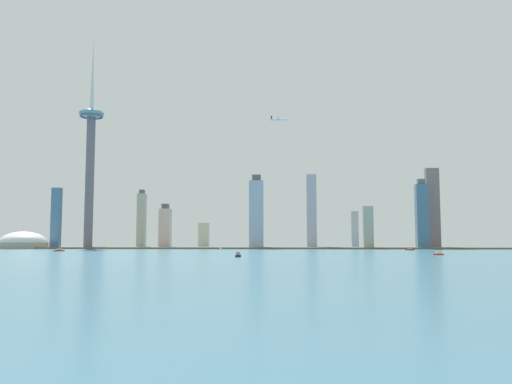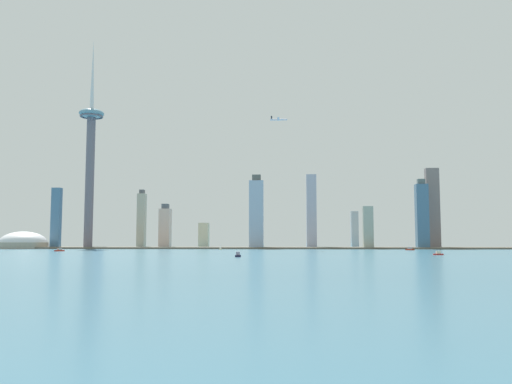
{
  "view_description": "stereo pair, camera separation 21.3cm",
  "coord_description": "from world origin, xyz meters",
  "views": [
    {
      "loc": [
        48.0,
        -389.22,
        15.0
      ],
      "look_at": [
        0.61,
        492.45,
        95.03
      ],
      "focal_mm": 37.24,
      "sensor_mm": 36.0,
      "label": 1
    },
    {
      "loc": [
        48.22,
        -389.21,
        15.0
      ],
      "look_at": [
        0.61,
        492.45,
        95.03
      ],
      "focal_mm": 37.24,
      "sensor_mm": 36.0,
      "label": 2
    }
  ],
  "objects": [
    {
      "name": "skyscraper_2",
      "position": [
        176.45,
        595.02,
        33.77
      ],
      "size": [
        12.95,
        16.04,
        67.53
      ],
      "color": "#A2B2BD",
      "rests_on": "ground"
    },
    {
      "name": "boat_3",
      "position": [
        233.2,
        410.47,
        1.62
      ],
      "size": [
        11.26,
        15.13,
        10.82
      ],
      "rotation": [
        0.0,
        0.0,
        2.05
      ],
      "color": "#AE2E1A",
      "rests_on": "ground"
    },
    {
      "name": "skyscraper_1",
      "position": [
        -0.48,
        527.86,
        60.75
      ],
      "size": [
        24.45,
        25.05,
        128.0
      ],
      "color": "#95ABC9",
      "rests_on": "ground"
    },
    {
      "name": "skyscraper_7",
      "position": [
        -171.56,
        577.22,
        37.87
      ],
      "size": [
        19.79,
        22.62,
        81.36
      ],
      "color": "beige",
      "rests_on": "ground"
    },
    {
      "name": "stadium_dome",
      "position": [
        -405.59,
        512.42,
        9.58
      ],
      "size": [
        82.39,
        82.39,
        37.51
      ],
      "color": "#9F9482",
      "rests_on": "ground"
    },
    {
      "name": "observation_tower",
      "position": [
        -299.18,
        533.8,
        179.77
      ],
      "size": [
        44.45,
        44.45,
        379.4
      ],
      "color": "slate",
      "rests_on": "ground"
    },
    {
      "name": "boat_1",
      "position": [
        -252.93,
        308.73,
        1.54
      ],
      "size": [
        8.79,
        15.4,
        9.39
      ],
      "rotation": [
        0.0,
        0.0,
        4.42
      ],
      "color": "red",
      "rests_on": "ground"
    },
    {
      "name": "skyscraper_4",
      "position": [
        -366.24,
        552.57,
        54.9
      ],
      "size": [
        16.11,
        12.18,
        109.79
      ],
      "color": "#416B90",
      "rests_on": "ground"
    },
    {
      "name": "skyscraper_8",
      "position": [
        96.81,
        578.21,
        66.8
      ],
      "size": [
        17.86,
        24.07,
        133.59
      ],
      "color": "#A1A8C2",
      "rests_on": "ground"
    },
    {
      "name": "skyscraper_3",
      "position": [
        302.81,
        536.56,
        69.37
      ],
      "size": [
        22.16,
        13.02,
        138.74
      ],
      "color": "slate",
      "rests_on": "ground"
    },
    {
      "name": "skyscraper_0",
      "position": [
        188.0,
        511.11,
        35.81
      ],
      "size": [
        16.83,
        12.56,
        71.61
      ],
      "color": "#9CA498",
      "rests_on": "ground"
    },
    {
      "name": "boat_4",
      "position": [
        -52.86,
        445.76,
        1.43
      ],
      "size": [
        5.25,
        13.78,
        8.6
      ],
      "rotation": [
        0.0,
        0.0,
        1.7
      ],
      "color": "beige",
      "rests_on": "ground"
    },
    {
      "name": "skyscraper_6",
      "position": [
        277.94,
        511.6,
        55.93
      ],
      "size": [
        20.0,
        16.44,
        117.27
      ],
      "color": "#3D6484",
      "rests_on": "ground"
    },
    {
      "name": "skyscraper_10",
      "position": [
        -101.97,
        592.15,
        23.36
      ],
      "size": [
        18.3,
        18.6,
        46.71
      ],
      "color": "beige",
      "rests_on": "ground"
    },
    {
      "name": "airplane",
      "position": [
        39.27,
        462.77,
        211.18
      ],
      "size": [
        27.99,
        24.52,
        7.82
      ],
      "rotation": [
        0.0,
        0.0,
        6.28
      ],
      "color": "white"
    },
    {
      "name": "skyscraper_9",
      "position": [
        -216.15,
        578.73,
        51.7
      ],
      "size": [
        13.55,
        18.87,
        108.02
      ],
      "color": "#ACAC9B",
      "rests_on": "ground"
    },
    {
      "name": "boat_2",
      "position": [
        201.77,
        153.76,
        1.48
      ],
      "size": [
        9.8,
        3.78,
        4.15
      ],
      "rotation": [
        0.0,
        0.0,
        3.22
      ],
      "color": "red",
      "rests_on": "ground"
    },
    {
      "name": "skyscraper_5",
      "position": [
        -316.7,
        626.4,
        76.39
      ],
      "size": [
        23.04,
        14.92,
        155.74
      ],
      "color": "slate",
      "rests_on": "ground"
    },
    {
      "name": "boat_0",
      "position": [
        6.28,
        87.6,
        1.66
      ],
      "size": [
        5.52,
        15.17,
        4.64
      ],
      "rotation": [
        0.0,
        0.0,
        1.62
      ],
      "color": "black",
      "rests_on": "ground"
    },
    {
      "name": "ground_plane",
      "position": [
        0.0,
        0.0,
        0.0
      ],
      "size": [
        6000.0,
        6000.0,
        0.0
      ],
      "primitive_type": "plane",
      "color": "#37677D"
    },
    {
      "name": "waterfront_pier",
      "position": [
        0.0,
        524.98,
        1.47
      ],
      "size": [
        907.14,
        75.13,
        2.93
      ],
      "primitive_type": "cube",
      "color": "#665C4C",
      "rests_on": "ground"
    }
  ]
}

